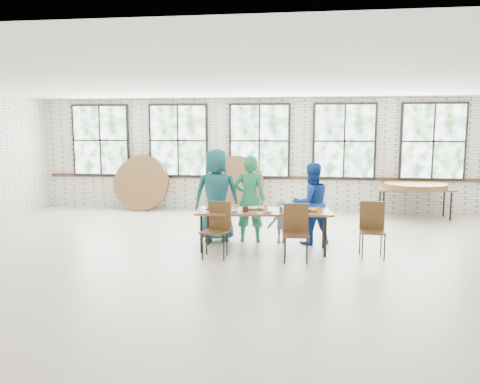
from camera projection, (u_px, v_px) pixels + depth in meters
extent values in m
plane|color=beige|center=(237.00, 254.00, 8.24)|extent=(12.00, 12.00, 0.00)
plane|color=white|center=(237.00, 80.00, 7.84)|extent=(12.00, 12.00, 0.00)
plane|color=silver|center=(260.00, 155.00, 12.46)|extent=(12.00, 0.00, 12.00)
plane|color=silver|center=(159.00, 218.00, 3.61)|extent=(12.00, 0.00, 12.00)
cube|color=#422819|center=(259.00, 177.00, 12.51)|extent=(11.80, 0.05, 0.08)
cube|color=black|center=(101.00, 140.00, 12.91)|extent=(1.62, 0.05, 1.97)
cube|color=white|center=(100.00, 140.00, 12.87)|extent=(1.50, 0.01, 1.85)
cube|color=black|center=(178.00, 141.00, 12.63)|extent=(1.62, 0.05, 1.97)
cube|color=white|center=(178.00, 141.00, 12.59)|extent=(1.50, 0.01, 1.85)
cube|color=black|center=(259.00, 141.00, 12.35)|extent=(1.62, 0.05, 1.97)
cube|color=white|center=(259.00, 141.00, 12.32)|extent=(1.50, 0.01, 1.85)
cube|color=black|center=(344.00, 141.00, 12.07)|extent=(1.62, 0.05, 1.97)
cube|color=white|center=(344.00, 141.00, 12.04)|extent=(1.50, 0.01, 1.85)
cube|color=black|center=(433.00, 141.00, 11.80)|extent=(1.62, 0.05, 1.97)
cube|color=white|center=(433.00, 141.00, 11.76)|extent=(1.50, 0.01, 1.85)
cube|color=brown|center=(264.00, 211.00, 8.37)|extent=(2.45, 0.96, 0.04)
cylinder|color=black|center=(201.00, 234.00, 8.26)|extent=(0.05, 0.05, 0.70)
cylinder|color=black|center=(208.00, 227.00, 8.85)|extent=(0.05, 0.05, 0.70)
cylinder|color=black|center=(325.00, 237.00, 7.99)|extent=(0.05, 0.05, 0.70)
cylinder|color=black|center=(323.00, 230.00, 8.58)|extent=(0.05, 0.05, 0.70)
cube|color=#4F341A|center=(215.00, 232.00, 7.94)|extent=(0.52, 0.51, 0.03)
cube|color=#4F341A|center=(220.00, 216.00, 8.08)|extent=(0.41, 0.16, 0.50)
cylinder|color=black|center=(203.00, 247.00, 7.83)|extent=(0.02, 0.02, 0.44)
cylinder|color=black|center=(207.00, 242.00, 8.16)|extent=(0.02, 0.02, 0.44)
cylinder|color=black|center=(224.00, 248.00, 7.78)|extent=(0.02, 0.02, 0.44)
cylinder|color=black|center=(227.00, 243.00, 8.12)|extent=(0.02, 0.02, 0.44)
cube|color=#4F341A|center=(296.00, 235.00, 7.72)|extent=(0.44, 0.42, 0.03)
cube|color=#4F341A|center=(296.00, 218.00, 7.87)|extent=(0.42, 0.05, 0.50)
cylinder|color=black|center=(285.00, 251.00, 7.60)|extent=(0.02, 0.02, 0.44)
cylinder|color=black|center=(285.00, 246.00, 7.94)|extent=(0.02, 0.02, 0.44)
cylinder|color=black|center=(307.00, 251.00, 7.56)|extent=(0.02, 0.02, 0.44)
cylinder|color=black|center=(307.00, 246.00, 7.89)|extent=(0.02, 0.02, 0.44)
cube|color=#4F341A|center=(372.00, 232.00, 7.96)|extent=(0.44, 0.43, 0.03)
cube|color=#4F341A|center=(372.00, 215.00, 8.11)|extent=(0.42, 0.06, 0.50)
cylinder|color=black|center=(362.00, 247.00, 7.84)|extent=(0.02, 0.02, 0.44)
cylinder|color=black|center=(360.00, 242.00, 8.18)|extent=(0.02, 0.02, 0.44)
cylinder|color=black|center=(384.00, 248.00, 7.80)|extent=(0.02, 0.02, 0.44)
cylinder|color=black|center=(381.00, 243.00, 8.13)|extent=(0.02, 0.02, 0.44)
imported|color=#185E59|center=(217.00, 195.00, 9.11)|extent=(0.94, 0.66, 1.81)
imported|color=#228052|center=(250.00, 199.00, 9.03)|extent=(0.63, 0.42, 1.69)
imported|color=#161644|center=(281.00, 222.00, 9.02)|extent=(0.60, 0.46, 0.82)
imported|color=#163E9D|center=(311.00, 204.00, 8.90)|extent=(0.93, 0.84, 1.55)
cube|color=brown|center=(415.00, 189.00, 11.48)|extent=(1.86, 0.90, 0.04)
cylinder|color=black|center=(384.00, 205.00, 11.36)|extent=(0.04, 0.04, 0.70)
cylinder|color=black|center=(380.00, 202.00, 11.90)|extent=(0.04, 0.04, 0.70)
cylinder|color=black|center=(451.00, 206.00, 11.16)|extent=(0.04, 0.04, 0.70)
cylinder|color=black|center=(444.00, 203.00, 11.70)|extent=(0.04, 0.04, 0.70)
cube|color=black|center=(219.00, 208.00, 8.55)|extent=(0.44, 0.33, 0.02)
cube|color=black|center=(257.00, 208.00, 8.51)|extent=(0.44, 0.33, 0.02)
cube|color=black|center=(307.00, 210.00, 8.33)|extent=(0.44, 0.33, 0.02)
cylinder|color=black|center=(245.00, 209.00, 8.20)|extent=(0.09, 0.09, 0.09)
cube|color=red|center=(266.00, 209.00, 8.19)|extent=(0.06, 0.07, 0.11)
cylinder|color=blue|center=(281.00, 209.00, 8.24)|extent=(0.07, 0.07, 0.10)
cylinder|color=orange|center=(318.00, 210.00, 8.10)|extent=(0.07, 0.07, 0.11)
cylinder|color=white|center=(287.00, 210.00, 8.11)|extent=(0.17, 0.17, 0.10)
ellipsoid|color=white|center=(235.00, 211.00, 8.20)|extent=(0.11, 0.11, 0.05)
ellipsoid|color=white|center=(269.00, 212.00, 8.11)|extent=(0.11, 0.11, 0.05)
cylinder|color=brown|center=(415.00, 188.00, 11.47)|extent=(1.50, 1.50, 0.04)
cylinder|color=brown|center=(415.00, 186.00, 11.47)|extent=(1.50, 1.50, 0.04)
cylinder|color=brown|center=(415.00, 184.00, 11.46)|extent=(1.50, 1.50, 0.04)
cylinder|color=brown|center=(142.00, 183.00, 12.68)|extent=(1.50, 0.31, 1.48)
cylinder|color=brown|center=(141.00, 183.00, 12.58)|extent=(1.50, 0.39, 1.47)
cylinder|color=brown|center=(233.00, 184.00, 12.37)|extent=(1.50, 0.31, 1.48)
cylinder|color=brown|center=(235.00, 185.00, 12.26)|extent=(1.50, 0.23, 1.49)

